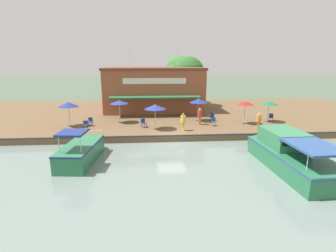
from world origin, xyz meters
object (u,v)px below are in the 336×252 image
at_px(tree_upstream_bank, 187,74).
at_px(cafe_chair_far_corner_seat, 143,122).
at_px(person_at_quay_edge, 183,120).
at_px(waterfront_restaurant, 154,89).
at_px(person_near_entrance, 259,119).
at_px(cafe_chair_facing_river, 271,117).
at_px(patio_umbrella_back_row, 269,103).
at_px(motorboat_far_downstream, 83,150).
at_px(cafe_chair_under_first_umbrella, 212,116).
at_px(cafe_chair_mid_patio, 90,121).
at_px(cafe_chair_beside_entrance, 85,125).
at_px(tree_downstream_bank, 178,70).
at_px(patio_umbrella_mid_patio_right, 68,104).
at_px(patio_umbrella_near_quay_edge, 119,102).
at_px(patio_umbrella_far_corner, 199,101).
at_px(patio_umbrella_mid_patio_left, 245,103).
at_px(cafe_chair_back_row_seat, 213,121).
at_px(person_mid_patio, 200,114).
at_px(patio_umbrella_by_entrance, 155,107).
at_px(motorboat_distant_upstream, 286,152).

bearing_deg(tree_upstream_bank, cafe_chair_far_corner_seat, -26.27).
bearing_deg(tree_upstream_bank, person_at_quay_edge, -9.38).
distance_m(waterfront_restaurant, person_near_entrance, 15.51).
distance_m(waterfront_restaurant, cafe_chair_facing_river, 15.41).
xyz_separation_m(cafe_chair_facing_river, person_at_quay_edge, (3.25, -10.14, 0.58)).
xyz_separation_m(patio_umbrella_back_row, motorboat_far_downstream, (8.51, -17.67, -1.86)).
distance_m(cafe_chair_under_first_umbrella, person_at_quay_edge, 5.55).
xyz_separation_m(cafe_chair_mid_patio, person_near_entrance, (2.76, 16.48, 0.57)).
bearing_deg(cafe_chair_beside_entrance, cafe_chair_under_first_umbrella, 102.18).
bearing_deg(tree_downstream_bank, patio_umbrella_mid_patio_right, -40.90).
xyz_separation_m(patio_umbrella_near_quay_edge, cafe_chair_mid_patio, (1.22, -2.88, -1.74)).
height_order(patio_umbrella_mid_patio_right, tree_downstream_bank, tree_downstream_bank).
height_order(cafe_chair_far_corner_seat, motorboat_far_downstream, motorboat_far_downstream).
xyz_separation_m(patio_umbrella_far_corner, patio_umbrella_near_quay_edge, (0.22, -8.52, -0.02)).
height_order(patio_umbrella_back_row, cafe_chair_beside_entrance, patio_umbrella_back_row).
bearing_deg(patio_umbrella_mid_patio_right, cafe_chair_far_corner_seat, 82.77).
xyz_separation_m(patio_umbrella_mid_patio_left, motorboat_far_downstream, (7.82, -14.82, -2.00)).
distance_m(cafe_chair_beside_entrance, tree_upstream_bank, 17.81).
height_order(patio_umbrella_far_corner, patio_umbrella_near_quay_edge, patio_umbrella_far_corner).
relative_size(waterfront_restaurant, motorboat_far_downstream, 2.12).
bearing_deg(cafe_chair_back_row_seat, cafe_chair_far_corner_seat, -89.61).
bearing_deg(patio_umbrella_far_corner, cafe_chair_under_first_umbrella, 88.58).
bearing_deg(cafe_chair_back_row_seat, tree_downstream_bank, -173.10).
xyz_separation_m(waterfront_restaurant, patio_umbrella_near_quay_edge, (7.94, -3.85, -0.60)).
distance_m(waterfront_restaurant, patio_umbrella_far_corner, 9.05).
height_order(person_mid_patio, motorboat_far_downstream, motorboat_far_downstream).
height_order(patio_umbrella_far_corner, patio_umbrella_back_row, patio_umbrella_far_corner).
bearing_deg(patio_umbrella_by_entrance, person_at_quay_edge, 73.82).
bearing_deg(waterfront_restaurant, tree_upstream_bank, 114.77).
bearing_deg(cafe_chair_mid_patio, cafe_chair_back_row_seat, 85.85).
height_order(person_near_entrance, tree_upstream_bank, tree_upstream_bank).
distance_m(patio_umbrella_mid_patio_right, patio_umbrella_near_quay_edge, 5.06).
height_order(cafe_chair_mid_patio, cafe_chair_back_row_seat, same).
xyz_separation_m(cafe_chair_beside_entrance, person_mid_patio, (-1.17, 11.40, 0.60)).
distance_m(waterfront_restaurant, cafe_chair_under_first_umbrella, 10.23).
bearing_deg(patio_umbrella_mid_patio_left, patio_umbrella_near_quay_edge, -96.53).
relative_size(cafe_chair_far_corner_seat, motorboat_distant_upstream, 0.09).
xyz_separation_m(patio_umbrella_near_quay_edge, cafe_chair_beside_entrance, (2.65, -3.03, -1.74)).
bearing_deg(cafe_chair_facing_river, cafe_chair_far_corner_seat, -83.51).
bearing_deg(cafe_chair_mid_patio, patio_umbrella_far_corner, 97.21).
bearing_deg(patio_umbrella_near_quay_edge, patio_umbrella_mid_patio_left, 83.47).
bearing_deg(cafe_chair_under_first_umbrella, patio_umbrella_mid_patio_right, -84.62).
relative_size(cafe_chair_far_corner_seat, tree_downstream_bank, 0.12).
height_order(patio_umbrella_by_entrance, cafe_chair_mid_patio, patio_umbrella_by_entrance).
distance_m(motorboat_far_downstream, tree_upstream_bank, 22.48).
relative_size(cafe_chair_under_first_umbrella, cafe_chair_far_corner_seat, 1.00).
bearing_deg(cafe_chair_beside_entrance, person_mid_patio, 95.85).
xyz_separation_m(cafe_chair_facing_river, tree_upstream_bank, (-10.74, -7.83, 4.14)).
bearing_deg(cafe_chair_beside_entrance, person_at_quay_edge, 82.73).
xyz_separation_m(patio_umbrella_mid_patio_right, person_near_entrance, (2.75, 18.51, -1.19)).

